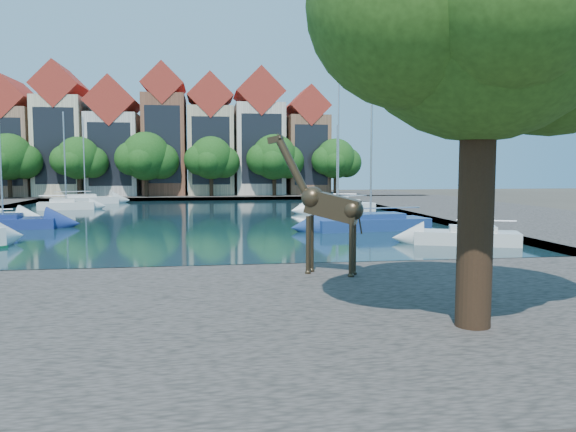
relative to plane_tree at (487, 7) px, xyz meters
The scene contains 27 objects.
ground 14.07m from the plane_tree, 130.22° to the left, with size 160.00×160.00×0.00m, color #38332B.
water_basin 34.72m from the plane_tree, 102.99° to the left, with size 38.00×50.00×0.08m, color black.
near_quay 10.82m from the plane_tree, 165.24° to the left, with size 50.00×14.00×0.50m, color #4E4743.
far_quay 65.87m from the plane_tree, 96.68° to the left, with size 60.00×16.00×0.50m, color #4E4743.
right_quay 38.04m from the plane_tree, 62.22° to the left, with size 14.00×52.00×0.50m, color #4E4743.
plane_tree is the anchor object (origin of this frame).
townhouse_west_end 71.84m from the plane_tree, 115.22° to the left, with size 5.44×9.18×14.93m.
townhouse_west_mid 69.50m from the plane_tree, 110.74° to the left, with size 5.94×9.18×16.79m.
townhouse_west_inner 67.47m from the plane_tree, 105.57° to the left, with size 6.43×9.18×15.15m.
townhouse_center 66.03m from the plane_tree, 100.13° to the left, with size 5.44×9.18×16.93m.
townhouse_east_inner 65.24m from the plane_tree, 94.94° to the left, with size 5.94×9.18×15.79m.
townhouse_east_mid 65.00m from the plane_tree, 89.22° to the left, with size 6.43×9.18×16.65m.
townhouse_east_end 65.41m from the plane_tree, 83.52° to the left, with size 5.44×9.18×14.43m.
far_tree_far_west 66.46m from the plane_tree, 116.38° to the left, with size 7.28×5.60×7.68m.
far_tree_west 63.33m from the plane_tree, 109.89° to the left, with size 6.76×5.20×7.36m.
far_tree_mid_west 61.06m from the plane_tree, 102.79° to the left, with size 7.80×6.00×8.00m.
far_tree_mid_east 59.81m from the plane_tree, 95.30° to the left, with size 7.02×5.40×7.52m.
far_tree_east 59.60m from the plane_tree, 87.60° to the left, with size 7.54×5.80×7.84m.
far_tree_far_east 60.47m from the plane_tree, 80.01° to the left, with size 6.76×5.20×7.36m.
giraffe_statue 8.59m from the plane_tree, 107.79° to the left, with size 3.09×1.89×4.78m.
sailboat_left_b 34.49m from the plane_tree, 125.53° to the left, with size 6.88×2.83×10.07m.
sailboat_left_d 49.08m from the plane_tree, 113.82° to the left, with size 5.35×2.63×9.33m.
sailboat_left_e 56.95m from the plane_tree, 110.31° to the left, with size 7.25×4.71×9.53m.
sailboat_right_a 18.88m from the plane_tree, 65.07° to the left, with size 5.67×3.65×10.79m.
sailboat_right_b 24.77m from the plane_tree, 79.37° to the left, with size 7.75×3.50×13.07m.
sailboat_right_c 39.04m from the plane_tree, 81.51° to the left, with size 7.23×4.64×12.21m.
sailboat_right_d 46.98m from the plane_tree, 80.85° to the left, with size 4.63×2.72×8.47m.
Camera 1 is at (1.47, -20.95, 4.16)m, focal length 35.00 mm.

